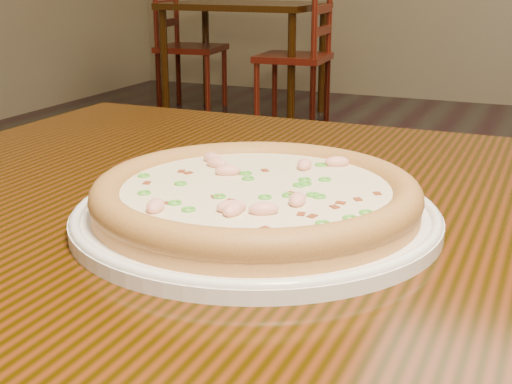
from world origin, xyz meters
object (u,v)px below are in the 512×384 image
at_px(chair_a, 184,47).
at_px(chair_b, 302,57).
at_px(pizza, 256,195).
at_px(hero_table, 395,324).
at_px(plate, 256,215).
at_px(bg_table_left, 245,17).

relative_size(chair_a, chair_b, 1.00).
bearing_deg(chair_b, pizza, -70.74).
xyz_separation_m(hero_table, plate, (-0.12, -0.05, 0.11)).
bearing_deg(chair_a, bg_table_left, -4.25).
bearing_deg(bg_table_left, hero_table, -63.78).
distance_m(bg_table_left, chair_b, 0.55).
xyz_separation_m(chair_a, chair_b, (0.96, -0.21, 0.00)).
distance_m(plate, pizza, 0.02).
xyz_separation_m(hero_table, chair_a, (-2.37, 3.86, -0.21)).
xyz_separation_m(bg_table_left, chair_b, (0.47, -0.18, -0.22)).
height_order(pizza, bg_table_left, pizza).
distance_m(plate, bg_table_left, 4.25).
xyz_separation_m(plate, pizza, (-0.00, -0.00, 0.02)).
xyz_separation_m(hero_table, pizza, (-0.12, -0.05, 0.13)).
bearing_deg(bg_table_left, chair_a, 175.75).
relative_size(hero_table, chair_a, 1.26).
bearing_deg(plate, chair_b, 109.26).
height_order(plate, chair_b, chair_b).
distance_m(hero_table, plate, 0.17).
height_order(plate, pizza, pizza).
xyz_separation_m(bg_table_left, chair_a, (-0.48, 0.04, -0.22)).
distance_m(hero_table, bg_table_left, 4.26).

